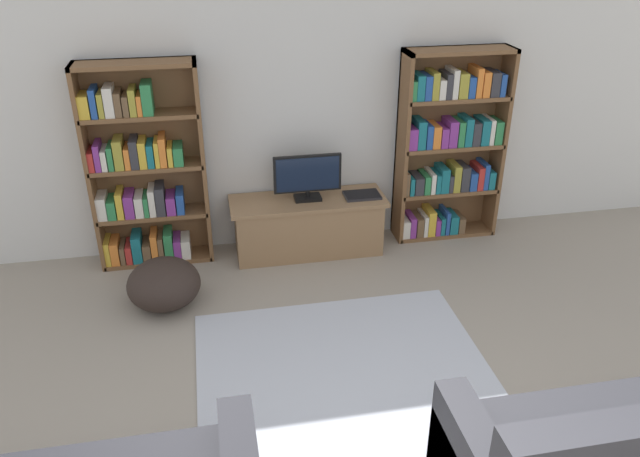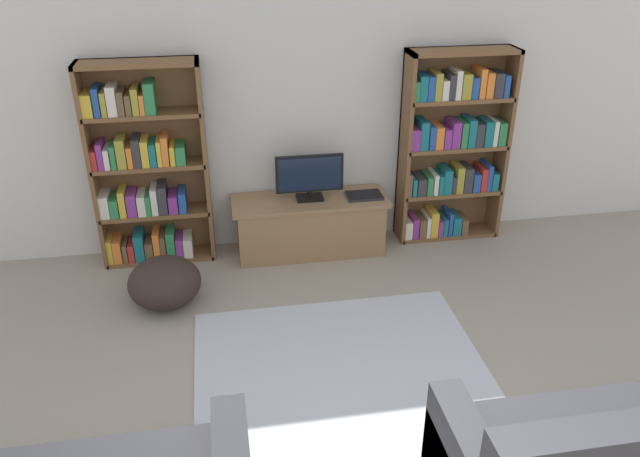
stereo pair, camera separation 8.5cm
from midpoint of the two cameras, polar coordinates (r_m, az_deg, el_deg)
name	(u,v)px [view 2 (the right image)]	position (r m, az deg, el deg)	size (l,w,h in m)	color
wall_back	(294,108)	(5.68, -1.93, 10.96)	(8.80, 0.06, 2.60)	silver
bookshelf_left	(146,171)	(5.64, -15.23, 5.06)	(0.99, 0.30, 1.81)	brown
bookshelf_right	(451,148)	(6.00, 12.33, 7.25)	(0.99, 0.30, 1.81)	brown
tv_stand	(310,225)	(5.79, -0.51, 0.32)	(1.42, 0.49, 0.53)	#8E6B47
television	(310,177)	(5.59, -0.53, 4.77)	(0.61, 0.16, 0.42)	black
laptop	(364,195)	(5.73, 4.47, 3.03)	(0.33, 0.22, 0.03)	#28282D
area_rug	(343,376)	(4.44, 2.70, -13.33)	(2.04, 1.81, 0.02)	#B2B7C1
beanbag_ottoman	(165,282)	(5.20, -13.57, -4.82)	(0.59, 0.59, 0.40)	#2D231E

